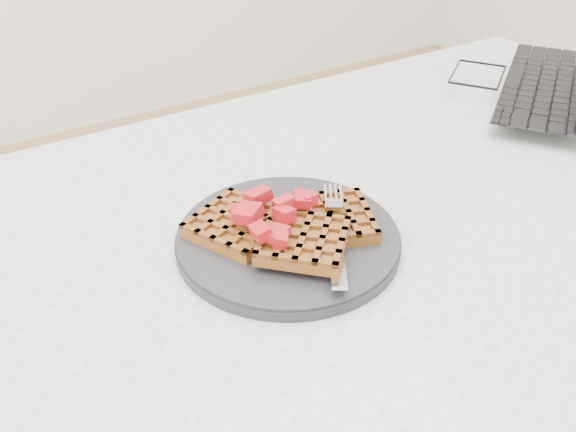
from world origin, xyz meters
The scene contains 6 objects.
table centered at (0.00, 0.00, 0.64)m, with size 1.20×0.80×0.75m.
plate centered at (-0.15, 0.01, 0.76)m, with size 0.26×0.26×0.02m, color black.
waffles centered at (-0.15, 0.00, 0.78)m, with size 0.22×0.20×0.03m.
strawberry_pile centered at (-0.15, 0.01, 0.80)m, with size 0.15×0.15×0.02m, color maroon, non-canonical shape.
fork centered at (-0.11, -0.03, 0.77)m, with size 0.02×0.18×0.02m, color silver, non-canonical shape.
laptop centered at (0.41, 0.15, 0.79)m, with size 0.44×0.42×0.25m.
Camera 1 is at (-0.45, -0.49, 1.19)m, focal length 40.00 mm.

